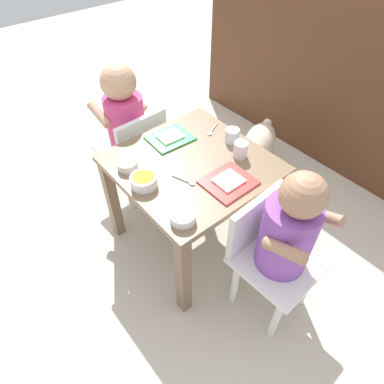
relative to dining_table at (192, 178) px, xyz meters
name	(u,v)px	position (x,y,z in m)	size (l,w,h in m)	color
ground_plane	(192,236)	(0.00, 0.00, -0.39)	(7.00, 7.00, 0.00)	beige
kitchen_cabinet_back	(352,76)	(0.00, 1.13, 0.08)	(1.90, 0.35, 0.95)	#56331E
dining_table	(192,178)	(0.00, 0.00, 0.00)	(0.57, 0.57, 0.47)	#7A6047
seated_child_left	(126,120)	(-0.45, -0.02, 0.06)	(0.29, 0.29, 0.71)	white
seated_child_right	(285,234)	(0.45, 0.03, 0.05)	(0.29, 0.29, 0.71)	white
dog	(257,146)	(-0.14, 0.58, -0.20)	(0.30, 0.43, 0.30)	beige
food_tray_left	(170,138)	(-0.18, 0.03, 0.09)	(0.15, 0.18, 0.02)	green
food_tray_right	(229,182)	(0.18, 0.03, 0.09)	(0.16, 0.18, 0.02)	red
water_cup_left	(231,136)	(0.00, 0.22, 0.11)	(0.06, 0.06, 0.06)	white
water_cup_right	(240,150)	(0.09, 0.17, 0.11)	(0.06, 0.06, 0.07)	white
veggie_bowl_near	(127,165)	(-0.13, -0.21, 0.10)	(0.08, 0.08, 0.03)	silver
veggie_bowl_far	(144,181)	(-0.01, -0.22, 0.11)	(0.10, 0.10, 0.04)	white
cereal_bowl_left_side	(183,217)	(0.21, -0.21, 0.10)	(0.09, 0.09, 0.03)	white
spoon_by_left_tray	(212,130)	(-0.11, 0.20, 0.09)	(0.06, 0.09, 0.01)	silver
spoon_by_right_tray	(186,181)	(0.07, -0.09, 0.09)	(0.10, 0.05, 0.01)	silver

